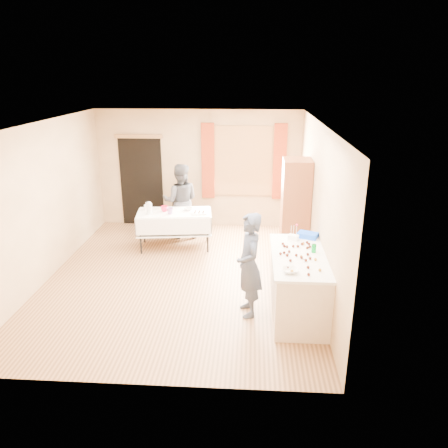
# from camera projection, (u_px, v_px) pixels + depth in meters

# --- Properties ---
(floor) EXTENTS (4.50, 5.50, 0.02)m
(floor) POSITION_uv_depth(u_px,v_px,m) (181.00, 277.00, 7.54)
(floor) COLOR #9E7047
(floor) RESTS_ON ground
(ceiling) EXTENTS (4.50, 5.50, 0.02)m
(ceiling) POSITION_uv_depth(u_px,v_px,m) (175.00, 123.00, 6.67)
(ceiling) COLOR white
(ceiling) RESTS_ON floor
(wall_back) EXTENTS (4.50, 0.02, 2.60)m
(wall_back) POSITION_uv_depth(u_px,v_px,m) (199.00, 169.00, 9.70)
(wall_back) COLOR tan
(wall_back) RESTS_ON floor
(wall_front) EXTENTS (4.50, 0.02, 2.60)m
(wall_front) POSITION_uv_depth(u_px,v_px,m) (135.00, 282.00, 4.51)
(wall_front) COLOR tan
(wall_front) RESTS_ON floor
(wall_left) EXTENTS (0.02, 5.50, 2.60)m
(wall_left) POSITION_uv_depth(u_px,v_px,m) (44.00, 202.00, 7.24)
(wall_left) COLOR tan
(wall_left) RESTS_ON floor
(wall_right) EXTENTS (0.02, 5.50, 2.60)m
(wall_right) POSITION_uv_depth(u_px,v_px,m) (318.00, 208.00, 6.97)
(wall_right) COLOR tan
(wall_right) RESTS_ON floor
(window_frame) EXTENTS (1.32, 0.06, 1.52)m
(window_frame) POSITION_uv_depth(u_px,v_px,m) (244.00, 161.00, 9.54)
(window_frame) COLOR olive
(window_frame) RESTS_ON wall_back
(window_pane) EXTENTS (1.20, 0.02, 1.40)m
(window_pane) POSITION_uv_depth(u_px,v_px,m) (244.00, 161.00, 9.52)
(window_pane) COLOR white
(window_pane) RESTS_ON wall_back
(curtain_left) EXTENTS (0.28, 0.06, 1.65)m
(curtain_left) POSITION_uv_depth(u_px,v_px,m) (208.00, 161.00, 9.54)
(curtain_left) COLOR maroon
(curtain_left) RESTS_ON wall_back
(curtain_right) EXTENTS (0.28, 0.06, 1.65)m
(curtain_right) POSITION_uv_depth(u_px,v_px,m) (280.00, 162.00, 9.44)
(curtain_right) COLOR maroon
(curtain_right) RESTS_ON wall_back
(doorway) EXTENTS (0.95, 0.04, 2.00)m
(doorway) POSITION_uv_depth(u_px,v_px,m) (142.00, 182.00, 9.85)
(doorway) COLOR black
(doorway) RESTS_ON floor
(door_lintel) EXTENTS (1.05, 0.06, 0.08)m
(door_lintel) POSITION_uv_depth(u_px,v_px,m) (138.00, 136.00, 9.49)
(door_lintel) COLOR olive
(door_lintel) RESTS_ON wall_back
(cabinet) EXTENTS (0.50, 0.60, 1.90)m
(cabinet) POSITION_uv_depth(u_px,v_px,m) (295.00, 211.00, 7.97)
(cabinet) COLOR brown
(cabinet) RESTS_ON floor
(counter) EXTENTS (0.79, 1.67, 0.91)m
(counter) POSITION_uv_depth(u_px,v_px,m) (298.00, 284.00, 6.30)
(counter) COLOR beige
(counter) RESTS_ON floor
(party_table) EXTENTS (1.54, 0.92, 0.75)m
(party_table) POSITION_uv_depth(u_px,v_px,m) (175.00, 226.00, 8.67)
(party_table) COLOR black
(party_table) RESTS_ON floor
(chair) EXTENTS (0.42, 0.42, 0.99)m
(chair) POSITION_uv_depth(u_px,v_px,m) (181.00, 219.00, 9.58)
(chair) COLOR black
(chair) RESTS_ON floor
(girl) EXTENTS (0.73, 0.62, 1.53)m
(girl) POSITION_uv_depth(u_px,v_px,m) (249.00, 265.00, 6.17)
(girl) COLOR #2B334A
(girl) RESTS_ON floor
(woman) EXTENTS (0.86, 0.72, 1.58)m
(woman) POSITION_uv_depth(u_px,v_px,m) (181.00, 201.00, 9.15)
(woman) COLOR black
(woman) RESTS_ON floor
(soda_can) EXTENTS (0.08, 0.08, 0.12)m
(soda_can) POSITION_uv_depth(u_px,v_px,m) (314.00, 248.00, 6.22)
(soda_can) COLOR #037B21
(soda_can) RESTS_ON counter
(mixing_bowl) EXTENTS (0.24, 0.24, 0.05)m
(mixing_bowl) POSITION_uv_depth(u_px,v_px,m) (290.00, 270.00, 5.61)
(mixing_bowl) COLOR white
(mixing_bowl) RESTS_ON counter
(foam_block) EXTENTS (0.18, 0.15, 0.08)m
(foam_block) POSITION_uv_depth(u_px,v_px,m) (293.00, 237.00, 6.69)
(foam_block) COLOR white
(foam_block) RESTS_ON counter
(blue_basket) EXTENTS (0.35, 0.30, 0.08)m
(blue_basket) POSITION_uv_depth(u_px,v_px,m) (308.00, 235.00, 6.78)
(blue_basket) COLOR blue
(blue_basket) RESTS_ON counter
(pitcher) EXTENTS (0.14, 0.14, 0.22)m
(pitcher) POSITION_uv_depth(u_px,v_px,m) (149.00, 209.00, 8.39)
(pitcher) COLOR silver
(pitcher) RESTS_ON party_table
(cup_red) EXTENTS (0.17, 0.17, 0.11)m
(cup_red) POSITION_uv_depth(u_px,v_px,m) (165.00, 209.00, 8.57)
(cup_red) COLOR red
(cup_red) RESTS_ON party_table
(cup_rainbow) EXTENTS (0.22, 0.22, 0.12)m
(cup_rainbow) POSITION_uv_depth(u_px,v_px,m) (170.00, 211.00, 8.42)
(cup_rainbow) COLOR red
(cup_rainbow) RESTS_ON party_table
(small_bowl) EXTENTS (0.22, 0.22, 0.05)m
(small_bowl) POSITION_uv_depth(u_px,v_px,m) (188.00, 209.00, 8.66)
(small_bowl) COLOR white
(small_bowl) RESTS_ON party_table
(pastry_tray) EXTENTS (0.31, 0.25, 0.02)m
(pastry_tray) POSITION_uv_depth(u_px,v_px,m) (199.00, 213.00, 8.45)
(pastry_tray) COLOR white
(pastry_tray) RESTS_ON party_table
(bottle) EXTENTS (0.12, 0.12, 0.15)m
(bottle) POSITION_uv_depth(u_px,v_px,m) (146.00, 206.00, 8.66)
(bottle) COLOR white
(bottle) RESTS_ON party_table
(cake_balls) EXTENTS (0.52, 1.15, 0.04)m
(cake_balls) POSITION_uv_depth(u_px,v_px,m) (299.00, 254.00, 6.14)
(cake_balls) COLOR #3F2314
(cake_balls) RESTS_ON counter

